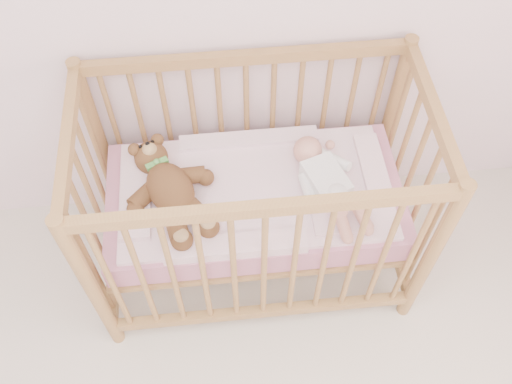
{
  "coord_description": "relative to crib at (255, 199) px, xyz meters",
  "views": [
    {
      "loc": [
        0.22,
        0.27,
        2.47
      ],
      "look_at": [
        0.35,
        1.55,
        0.62
      ],
      "focal_mm": 40.0,
      "sensor_mm": 36.0,
      "label": 1
    }
  ],
  "objects": [
    {
      "name": "baby",
      "position": [
        0.28,
        -0.02,
        0.14
      ],
      "size": [
        0.42,
        0.59,
        0.13
      ],
      "primitive_type": null,
      "rotation": [
        0.0,
        0.0,
        0.32
      ],
      "color": "white",
      "rests_on": "blanket"
    },
    {
      "name": "blanket",
      "position": [
        0.0,
        0.0,
        0.06
      ],
      "size": [
        1.1,
        0.58,
        0.06
      ],
      "primitive_type": null,
      "color": "#F5A9BE",
      "rests_on": "mattress"
    },
    {
      "name": "teddy_bear",
      "position": [
        -0.33,
        -0.02,
        0.15
      ],
      "size": [
        0.58,
        0.66,
        0.15
      ],
      "primitive_type": null,
      "rotation": [
        0.0,
        0.0,
        0.42
      ],
      "color": "brown",
      "rests_on": "blanket"
    },
    {
      "name": "crib",
      "position": [
        0.0,
        0.0,
        0.0
      ],
      "size": [
        1.36,
        0.76,
        1.0
      ],
      "primitive_type": null,
      "color": "#AC8548",
      "rests_on": "floor"
    },
    {
      "name": "mattress",
      "position": [
        0.0,
        0.0,
        -0.01
      ],
      "size": [
        1.22,
        0.62,
        0.13
      ],
      "primitive_type": "cube",
      "color": "#C57B98",
      "rests_on": "crib"
    }
  ]
}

